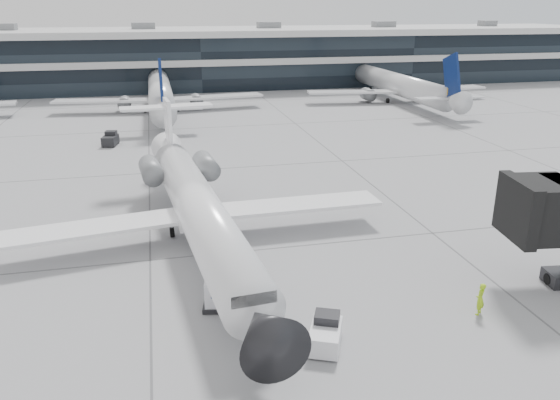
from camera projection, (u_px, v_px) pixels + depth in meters
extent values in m
plane|color=gray|center=(299.00, 246.00, 37.42)|extent=(220.00, 220.00, 0.00)
cube|color=black|center=(197.00, 60.00, 111.00)|extent=(170.00, 22.00, 10.00)
cylinder|color=white|center=(200.00, 211.00, 36.53)|extent=(5.56, 27.10, 3.03)
cone|color=black|center=(265.00, 331.00, 23.09)|extent=(3.31, 3.41, 3.03)
cone|color=white|center=(169.00, 151.00, 50.06)|extent=(3.20, 3.85, 2.88)
cube|color=white|center=(87.00, 229.00, 35.64)|extent=(12.66, 4.90, 0.25)
cube|color=white|center=(296.00, 205.00, 39.96)|extent=(12.41, 3.22, 0.25)
cylinder|color=slate|center=(151.00, 170.00, 43.94)|extent=(2.04, 3.96, 1.68)
cylinder|color=slate|center=(206.00, 166.00, 45.27)|extent=(2.04, 3.96, 1.68)
cube|color=white|center=(168.00, 128.00, 48.67)|extent=(0.59, 2.93, 5.05)
cube|color=white|center=(166.00, 107.00, 48.46)|extent=(8.21, 2.55, 0.18)
cylinder|color=black|center=(240.00, 323.00, 27.76)|extent=(0.26, 0.64, 0.63)
cylinder|color=black|center=(172.00, 232.00, 38.79)|extent=(0.34, 0.74, 0.72)
cylinder|color=black|center=(219.00, 226.00, 39.79)|extent=(0.34, 0.74, 0.72)
cube|color=black|center=(545.00, 209.00, 30.57)|extent=(3.45, 4.04, 3.21)
imported|color=#A4DC17|center=(480.00, 299.00, 28.88)|extent=(0.78, 0.77, 1.81)
cube|color=white|center=(325.00, 336.00, 26.15)|extent=(2.27, 2.78, 0.98)
cube|color=black|center=(327.00, 318.00, 26.44)|extent=(1.50, 1.39, 0.55)
cylinder|color=black|center=(315.00, 331.00, 27.19)|extent=(0.37, 0.52, 0.48)
cylinder|color=black|center=(339.00, 334.00, 26.98)|extent=(0.37, 0.52, 0.48)
cylinder|color=black|center=(310.00, 352.00, 25.57)|extent=(0.37, 0.52, 0.48)
cylinder|color=black|center=(336.00, 355.00, 25.36)|extent=(0.37, 0.52, 0.48)
cube|color=black|center=(223.00, 305.00, 29.75)|extent=(2.33, 1.90, 0.25)
cube|color=white|center=(222.00, 291.00, 29.46)|extent=(2.03, 1.68, 1.44)
cone|color=#F65F0C|center=(208.00, 218.00, 41.41)|extent=(0.41, 0.41, 0.64)
cube|color=#F65F0C|center=(208.00, 222.00, 41.51)|extent=(0.57, 0.57, 0.03)
cube|color=black|center=(110.00, 140.00, 64.08)|extent=(1.98, 2.77, 1.03)
cube|color=black|center=(111.00, 133.00, 64.39)|extent=(1.45, 1.27, 0.57)
cylinder|color=black|center=(107.00, 141.00, 65.06)|extent=(0.31, 0.54, 0.50)
cylinder|color=black|center=(118.00, 141.00, 65.08)|extent=(0.31, 0.54, 0.50)
cylinder|color=black|center=(103.00, 145.00, 63.34)|extent=(0.31, 0.54, 0.50)
cylinder|color=black|center=(114.00, 145.00, 63.36)|extent=(0.31, 0.54, 0.50)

